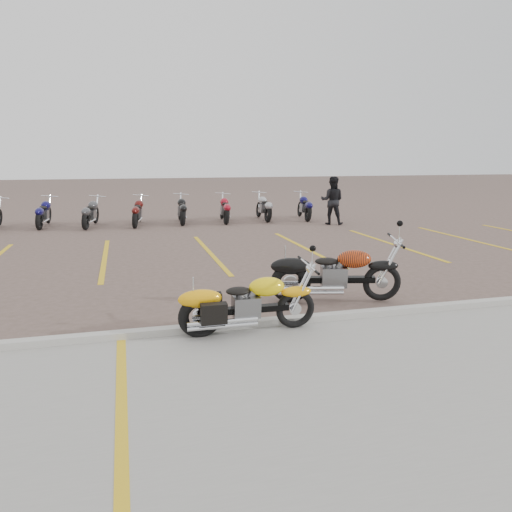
{
  "coord_description": "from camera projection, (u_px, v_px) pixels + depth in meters",
  "views": [
    {
      "loc": [
        -2.18,
        -8.94,
        2.55
      ],
      "look_at": [
        0.12,
        -0.31,
        0.75
      ],
      "focal_mm": 35.0,
      "sensor_mm": 36.0,
      "label": 1
    }
  ],
  "objects": [
    {
      "name": "ground",
      "position": [
        246.0,
        292.0,
        9.52
      ],
      "size": [
        100.0,
        100.0,
        0.0
      ],
      "primitive_type": "plane",
      "color": "brown",
      "rests_on": "ground"
    },
    {
      "name": "flame_cruiser",
      "position": [
        333.0,
        276.0,
        8.76
      ],
      "size": [
        2.27,
        0.7,
        0.95
      ],
      "rotation": [
        0.08,
        0.0,
        -0.24
      ],
      "color": "black",
      "rests_on": "ground"
    },
    {
      "name": "bg_bike_row",
      "position": [
        114.0,
        211.0,
        18.41
      ],
      "size": [
        15.63,
        2.04,
        1.1
      ],
      "color": "black",
      "rests_on": "ground"
    },
    {
      "name": "person_b",
      "position": [
        332.0,
        201.0,
        18.67
      ],
      "size": [
        1.09,
        1.01,
        1.8
      ],
      "primitive_type": "imported",
      "rotation": [
        0.0,
        0.0,
        2.65
      ],
      "color": "black",
      "rests_on": "ground"
    },
    {
      "name": "parking_stripes",
      "position": [
        210.0,
        253.0,
        13.31
      ],
      "size": [
        38.0,
        5.5,
        0.01
      ],
      "primitive_type": null,
      "color": "gold",
      "rests_on": "ground"
    },
    {
      "name": "yellow_cruiser",
      "position": [
        245.0,
        306.0,
        7.22
      ],
      "size": [
        2.04,
        0.29,
        0.84
      ],
      "rotation": [
        0.09,
        0.0,
        -0.0
      ],
      "color": "black",
      "rests_on": "ground"
    },
    {
      "name": "concrete_apron",
      "position": [
        347.0,
        402.0,
        5.25
      ],
      "size": [
        60.0,
        5.0,
        0.01
      ],
      "primitive_type": "cube",
      "color": "#9E9B93",
      "rests_on": "ground"
    },
    {
      "name": "curb",
      "position": [
        277.0,
        322.0,
        7.61
      ],
      "size": [
        60.0,
        0.18,
        0.12
      ],
      "primitive_type": "cube",
      "color": "#ADAAA3",
      "rests_on": "ground"
    },
    {
      "name": "apron_stripe",
      "position": [
        122.0,
        432.0,
        4.67
      ],
      "size": [
        0.12,
        5.0,
        0.0
      ],
      "primitive_type": "cube",
      "color": "gold",
      "rests_on": "concrete_apron"
    }
  ]
}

